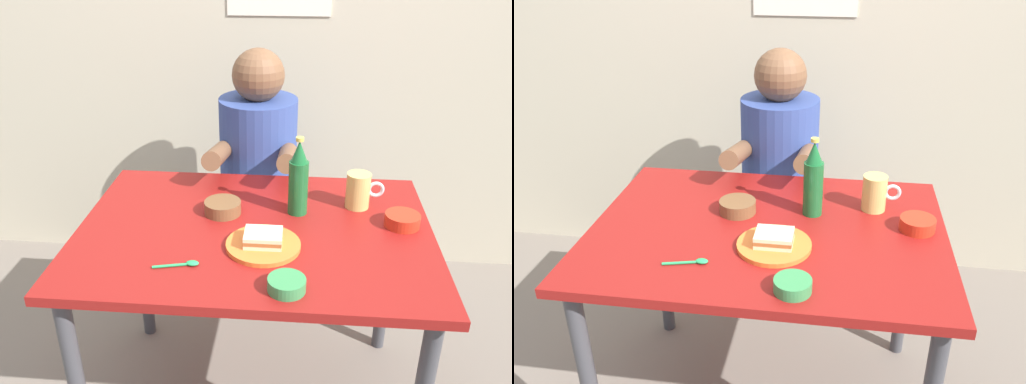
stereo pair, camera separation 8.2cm
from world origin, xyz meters
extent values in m
cube|color=maroon|center=(0.00, 0.00, 0.72)|extent=(1.10, 0.80, 0.03)
cylinder|color=#3F3F44|center=(-0.49, 0.34, 0.35)|extent=(0.05, 0.05, 0.71)
cylinder|color=#3F3F44|center=(0.49, 0.34, 0.35)|extent=(0.05, 0.05, 0.71)
cylinder|color=#4C4C51|center=(-0.04, 0.63, 0.21)|extent=(0.08, 0.08, 0.41)
cylinder|color=maroon|center=(-0.04, 0.63, 0.43)|extent=(0.34, 0.34, 0.04)
cylinder|color=#33478C|center=(-0.04, 0.63, 0.71)|extent=(0.32, 0.32, 0.52)
sphere|color=brown|center=(-0.04, 0.63, 1.06)|extent=(0.21, 0.21, 0.21)
cylinder|color=brown|center=(-0.17, 0.38, 0.82)|extent=(0.07, 0.31, 0.14)
cylinder|color=brown|center=(0.09, 0.38, 0.82)|extent=(0.07, 0.31, 0.14)
cylinder|color=orange|center=(0.04, -0.11, 0.75)|extent=(0.22, 0.22, 0.01)
cube|color=beige|center=(0.04, -0.11, 0.76)|extent=(0.11, 0.09, 0.01)
cube|color=#9E592D|center=(0.04, -0.11, 0.77)|extent=(0.11, 0.09, 0.01)
cube|color=beige|center=(0.04, -0.11, 0.78)|extent=(0.11, 0.09, 0.01)
cylinder|color=#D1BC66|center=(0.33, 0.17, 0.80)|extent=(0.08, 0.08, 0.12)
torus|color=silver|center=(0.39, 0.17, 0.81)|extent=(0.06, 0.01, 0.06)
cylinder|color=#19602D|center=(0.13, 0.11, 0.83)|extent=(0.06, 0.06, 0.18)
cone|color=#19602D|center=(0.13, 0.11, 0.95)|extent=(0.05, 0.05, 0.07)
cylinder|color=#BFB74C|center=(0.13, 0.11, 1.00)|extent=(0.03, 0.03, 0.01)
cylinder|color=red|center=(0.46, 0.05, 0.76)|extent=(0.11, 0.11, 0.04)
cylinder|color=#A33521|center=(0.46, 0.05, 0.77)|extent=(0.09, 0.09, 0.02)
cylinder|color=#388C4C|center=(0.11, -0.31, 0.76)|extent=(0.10, 0.10, 0.03)
cylinder|color=#5B643A|center=(0.11, -0.31, 0.77)|extent=(0.08, 0.08, 0.02)
cylinder|color=brown|center=(-0.11, 0.09, 0.76)|extent=(0.12, 0.12, 0.04)
cylinder|color=brown|center=(-0.11, 0.09, 0.77)|extent=(0.10, 0.10, 0.02)
cylinder|color=#26A559|center=(-0.21, -0.23, 0.74)|extent=(0.11, 0.03, 0.01)
ellipsoid|color=#26A559|center=(-0.15, -0.22, 0.75)|extent=(0.04, 0.02, 0.01)
camera|label=1|loc=(0.13, -1.43, 1.57)|focal=37.26mm
camera|label=2|loc=(0.21, -1.42, 1.57)|focal=37.26mm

